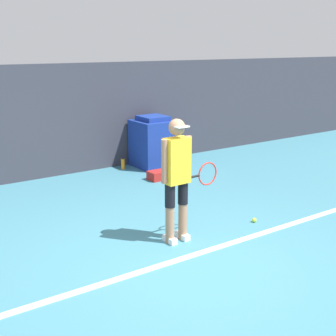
# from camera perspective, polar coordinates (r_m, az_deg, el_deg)

# --- Properties ---
(ground_plane) EXTENTS (24.00, 24.00, 0.00)m
(ground_plane) POSITION_cam_1_polar(r_m,az_deg,el_deg) (5.88, 2.63, -11.73)
(ground_plane) COLOR teal
(back_wall) EXTENTS (24.00, 0.10, 2.26)m
(back_wall) POSITION_cam_1_polar(r_m,az_deg,el_deg) (9.63, -15.00, 5.43)
(back_wall) COLOR #383842
(back_wall) RESTS_ON ground_plane
(court_baseline) EXTENTS (21.60, 0.10, 0.01)m
(court_baseline) POSITION_cam_1_polar(r_m,az_deg,el_deg) (6.00, 1.56, -11.05)
(court_baseline) COLOR white
(court_baseline) RESTS_ON ground_plane
(tennis_player) EXTENTS (0.96, 0.29, 1.70)m
(tennis_player) POSITION_cam_1_polar(r_m,az_deg,el_deg) (6.23, 1.16, -0.81)
(tennis_player) COLOR #A37556
(tennis_player) RESTS_ON ground_plane
(tennis_ball) EXTENTS (0.07, 0.07, 0.07)m
(tennis_ball) POSITION_cam_1_polar(r_m,az_deg,el_deg) (7.28, 10.47, -6.26)
(tennis_ball) COLOR #D1E533
(tennis_ball) RESTS_ON ground_plane
(covered_chair) EXTENTS (0.80, 0.82, 1.12)m
(covered_chair) POSITION_cam_1_polar(r_m,az_deg,el_deg) (10.28, -1.82, 3.14)
(covered_chair) COLOR navy
(covered_chair) RESTS_ON ground_plane
(equipment_bag) EXTENTS (0.79, 0.29, 0.18)m
(equipment_bag) POSITION_cam_1_polar(r_m,az_deg,el_deg) (9.45, -0.19, -0.70)
(equipment_bag) COLOR #B2231E
(equipment_bag) RESTS_ON ground_plane
(water_bottle) EXTENTS (0.08, 0.08, 0.25)m
(water_bottle) POSITION_cam_1_polar(r_m,az_deg,el_deg) (10.17, -5.51, 0.51)
(water_bottle) COLOR orange
(water_bottle) RESTS_ON ground_plane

